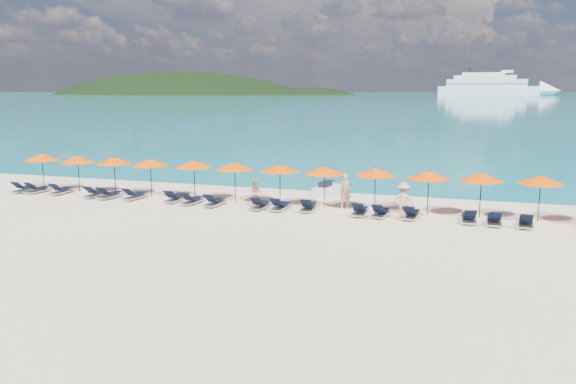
% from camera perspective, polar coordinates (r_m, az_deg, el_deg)
% --- Properties ---
extents(ground, '(1400.00, 1400.00, 0.00)m').
position_cam_1_polar(ground, '(25.02, -2.09, -3.89)').
color(ground, beige).
extents(sea, '(1600.00, 1300.00, 0.01)m').
position_cam_1_polar(sea, '(682.88, 17.23, 9.47)').
color(sea, '#1FA9B2').
rests_on(sea, ground).
extents(headland_main, '(374.00, 242.00, 126.50)m').
position_cam_1_polar(headland_main, '(643.20, -11.07, 6.32)').
color(headland_main, black).
rests_on(headland_main, ground).
extents(headland_small, '(162.00, 126.00, 85.50)m').
position_cam_1_polar(headland_small, '(605.30, 2.50, 6.54)').
color(headland_small, black).
rests_on(headland_small, ground).
extents(cruise_ship, '(113.45, 21.24, 31.45)m').
position_cam_1_polar(cruise_ship, '(597.07, 20.62, 9.98)').
color(cruise_ship, white).
rests_on(cruise_ship, ground).
extents(jetski, '(1.32, 2.41, 0.81)m').
position_cam_1_polar(jetski, '(33.20, 3.93, 0.26)').
color(jetski, white).
rests_on(jetski, ground).
extents(beachgoer_a, '(0.81, 0.78, 1.88)m').
position_cam_1_polar(beachgoer_a, '(29.39, 5.87, 0.09)').
color(beachgoer_a, tan).
rests_on(beachgoer_a, ground).
extents(beachgoer_b, '(0.73, 0.44, 1.48)m').
position_cam_1_polar(beachgoer_b, '(29.82, -3.32, -0.11)').
color(beachgoer_b, tan).
rests_on(beachgoer_b, ground).
extents(beachgoer_c, '(1.22, 0.69, 1.80)m').
position_cam_1_polar(beachgoer_c, '(27.49, 11.65, -0.88)').
color(beachgoer_c, tan).
rests_on(beachgoer_c, ground).
extents(umbrella_0, '(2.10, 2.10, 2.28)m').
position_cam_1_polar(umbrella_0, '(38.04, -23.74, 3.26)').
color(umbrella_0, black).
rests_on(umbrella_0, ground).
extents(umbrella_1, '(2.10, 2.10, 2.28)m').
position_cam_1_polar(umbrella_1, '(36.14, -20.60, 3.14)').
color(umbrella_1, black).
rests_on(umbrella_1, ground).
extents(umbrella_2, '(2.10, 2.10, 2.28)m').
position_cam_1_polar(umbrella_2, '(34.79, -17.25, 3.08)').
color(umbrella_2, black).
rests_on(umbrella_2, ground).
extents(umbrella_3, '(2.10, 2.10, 2.28)m').
position_cam_1_polar(umbrella_3, '(33.30, -13.81, 2.94)').
color(umbrella_3, black).
rests_on(umbrella_3, ground).
extents(umbrella_4, '(2.10, 2.10, 2.28)m').
position_cam_1_polar(umbrella_4, '(32.13, -9.53, 2.84)').
color(umbrella_4, black).
rests_on(umbrella_4, ground).
extents(umbrella_5, '(2.10, 2.10, 2.28)m').
position_cam_1_polar(umbrella_5, '(30.99, -5.43, 2.66)').
color(umbrella_5, black).
rests_on(umbrella_5, ground).
extents(umbrella_6, '(2.10, 2.10, 2.28)m').
position_cam_1_polar(umbrella_6, '(30.06, -0.82, 2.46)').
color(umbrella_6, black).
rests_on(umbrella_6, ground).
extents(umbrella_7, '(2.10, 2.10, 2.28)m').
position_cam_1_polar(umbrella_7, '(29.27, 3.72, 2.22)').
color(umbrella_7, black).
rests_on(umbrella_7, ground).
extents(umbrella_8, '(2.10, 2.10, 2.28)m').
position_cam_1_polar(umbrella_8, '(28.98, 8.88, 2.04)').
color(umbrella_8, black).
rests_on(umbrella_8, ground).
extents(umbrella_9, '(2.10, 2.10, 2.28)m').
position_cam_1_polar(umbrella_9, '(28.52, 14.13, 1.71)').
color(umbrella_9, black).
rests_on(umbrella_9, ground).
extents(umbrella_10, '(2.10, 2.10, 2.28)m').
position_cam_1_polar(umbrella_10, '(28.60, 19.08, 1.47)').
color(umbrella_10, black).
rests_on(umbrella_10, ground).
extents(umbrella_11, '(2.10, 2.10, 2.28)m').
position_cam_1_polar(umbrella_11, '(28.73, 24.31, 1.16)').
color(umbrella_11, black).
rests_on(umbrella_11, ground).
extents(lounger_0, '(0.69, 1.73, 0.66)m').
position_cam_1_polar(lounger_0, '(37.64, -25.26, 0.33)').
color(lounger_0, silver).
rests_on(lounger_0, ground).
extents(lounger_1, '(0.75, 1.74, 0.66)m').
position_cam_1_polar(lounger_1, '(36.99, -24.08, 0.26)').
color(lounger_1, silver).
rests_on(lounger_1, ground).
extents(lounger_2, '(0.66, 1.72, 0.66)m').
position_cam_1_polar(lounger_2, '(36.07, -22.06, 0.17)').
color(lounger_2, silver).
rests_on(lounger_2, ground).
extents(lounger_3, '(0.65, 1.71, 0.66)m').
position_cam_1_polar(lounger_3, '(34.36, -18.99, -0.11)').
color(lounger_3, silver).
rests_on(lounger_3, ground).
extents(lounger_4, '(0.78, 1.75, 0.66)m').
position_cam_1_polar(lounger_4, '(33.67, -17.67, -0.24)').
color(lounger_4, silver).
rests_on(lounger_4, ground).
extents(lounger_5, '(0.79, 1.76, 0.66)m').
position_cam_1_polar(lounger_5, '(32.97, -15.33, -0.34)').
color(lounger_5, silver).
rests_on(lounger_5, ground).
extents(lounger_6, '(0.66, 1.72, 0.66)m').
position_cam_1_polar(lounger_6, '(31.76, -11.45, -0.57)').
color(lounger_6, silver).
rests_on(lounger_6, ground).
extents(lounger_7, '(0.78, 1.75, 0.66)m').
position_cam_1_polar(lounger_7, '(30.93, -9.74, -0.81)').
color(lounger_7, silver).
rests_on(lounger_7, ground).
extents(lounger_8, '(0.70, 1.73, 0.66)m').
position_cam_1_polar(lounger_8, '(30.28, -7.46, -0.99)').
color(lounger_8, silver).
rests_on(lounger_8, ground).
extents(lounger_9, '(0.69, 1.72, 0.66)m').
position_cam_1_polar(lounger_9, '(29.32, -2.83, -1.29)').
color(lounger_9, silver).
rests_on(lounger_9, ground).
extents(lounger_10, '(0.73, 1.74, 0.66)m').
position_cam_1_polar(lounger_10, '(29.03, -0.82, -1.40)').
color(lounger_10, silver).
rests_on(lounger_10, ground).
extents(lounger_11, '(0.74, 1.74, 0.66)m').
position_cam_1_polar(lounger_11, '(28.81, 2.09, -1.49)').
color(lounger_11, silver).
rests_on(lounger_11, ground).
extents(lounger_12, '(0.64, 1.71, 0.66)m').
position_cam_1_polar(lounger_12, '(28.05, 7.32, -1.90)').
color(lounger_12, silver).
rests_on(lounger_12, ground).
extents(lounger_13, '(0.79, 1.76, 0.66)m').
position_cam_1_polar(lounger_13, '(27.89, 9.38, -2.03)').
color(lounger_13, silver).
rests_on(lounger_13, ground).
extents(lounger_14, '(0.78, 1.75, 0.66)m').
position_cam_1_polar(lounger_14, '(27.77, 12.38, -2.19)').
color(lounger_14, silver).
rests_on(lounger_14, ground).
extents(lounger_15, '(0.74, 1.74, 0.66)m').
position_cam_1_polar(lounger_15, '(27.65, 17.91, -2.51)').
color(lounger_15, silver).
rests_on(lounger_15, ground).
extents(lounger_16, '(0.63, 1.70, 0.66)m').
position_cam_1_polar(lounger_16, '(27.58, 20.20, -2.68)').
color(lounger_16, silver).
rests_on(lounger_16, ground).
extents(lounger_17, '(0.75, 1.74, 0.66)m').
position_cam_1_polar(lounger_17, '(27.68, 23.01, -2.83)').
color(lounger_17, silver).
rests_on(lounger_17, ground).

